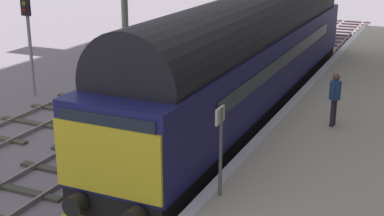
{
  "coord_description": "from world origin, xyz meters",
  "views": [
    {
      "loc": [
        6.1,
        -13.7,
        6.71
      ],
      "look_at": [
        0.2,
        -0.81,
        2.08
      ],
      "focal_mm": 51.01,
      "sensor_mm": 36.0,
      "label": 1
    }
  ],
  "objects_px": {
    "diesel_locomotive": "(250,54)",
    "signal_post_mid": "(28,30)",
    "waiting_passenger": "(335,95)",
    "platform_number_sign": "(220,138)"
  },
  "relations": [
    {
      "from": "diesel_locomotive",
      "to": "signal_post_mid",
      "type": "bearing_deg",
      "value": -174.38
    },
    {
      "from": "signal_post_mid",
      "to": "waiting_passenger",
      "type": "height_order",
      "value": "signal_post_mid"
    },
    {
      "from": "signal_post_mid",
      "to": "waiting_passenger",
      "type": "xyz_separation_m",
      "value": [
        12.77,
        -1.35,
        -0.83
      ]
    },
    {
      "from": "diesel_locomotive",
      "to": "waiting_passenger",
      "type": "bearing_deg",
      "value": -33.17
    },
    {
      "from": "diesel_locomotive",
      "to": "signal_post_mid",
      "type": "xyz_separation_m",
      "value": [
        -9.31,
        -0.92,
        0.34
      ]
    },
    {
      "from": "diesel_locomotive",
      "to": "platform_number_sign",
      "type": "height_order",
      "value": "diesel_locomotive"
    },
    {
      "from": "signal_post_mid",
      "to": "platform_number_sign",
      "type": "height_order",
      "value": "signal_post_mid"
    },
    {
      "from": "signal_post_mid",
      "to": "platform_number_sign",
      "type": "distance_m",
      "value": 13.38
    },
    {
      "from": "platform_number_sign",
      "to": "waiting_passenger",
      "type": "height_order",
      "value": "platform_number_sign"
    },
    {
      "from": "waiting_passenger",
      "to": "signal_post_mid",
      "type": "bearing_deg",
      "value": 88.41
    }
  ]
}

